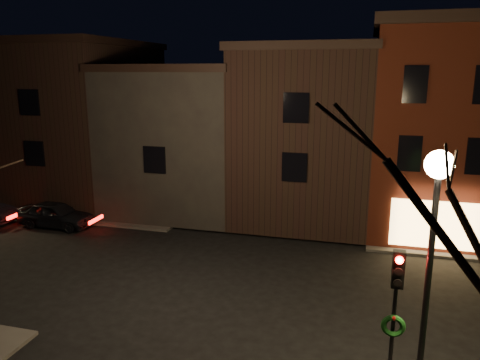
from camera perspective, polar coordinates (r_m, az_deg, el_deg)
name	(u,v)px	position (r m, az deg, el deg)	size (l,w,h in m)	color
ground	(233,285)	(18.76, -0.89, -12.70)	(120.00, 120.00, 0.00)	black
sidewalk_far_left	(81,163)	(44.58, -18.77, 1.96)	(30.00, 30.00, 0.12)	#2D2B28
corner_building	(433,127)	(26.05, 22.52, 6.03)	(6.50, 8.50, 10.50)	#4E190E
row_building_a	(309,131)	(27.11, 8.35, 5.93)	(7.30, 10.30, 9.40)	black
row_building_b	(190,135)	(28.94, -6.14, 5.44)	(7.80, 10.30, 8.40)	black
row_building_c	(85,120)	(32.20, -18.38, 6.97)	(7.30, 10.30, 9.90)	black
street_lamp_near	(434,216)	(10.75, 22.61, -4.11)	(0.60, 0.60, 6.48)	black
traffic_signal	(395,304)	(12.01, 18.38, -14.14)	(0.58, 0.38, 4.05)	black
parked_car_a	(56,214)	(26.97, -21.54, -3.92)	(1.63, 4.06, 1.38)	black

